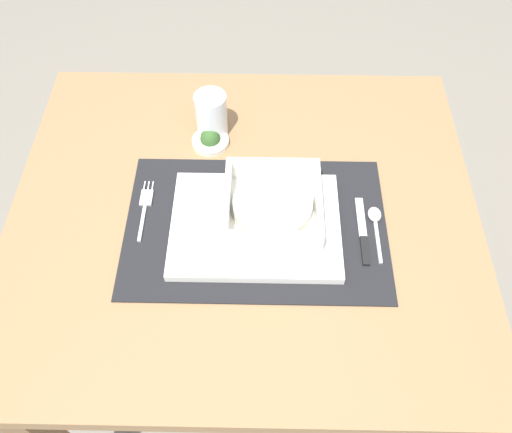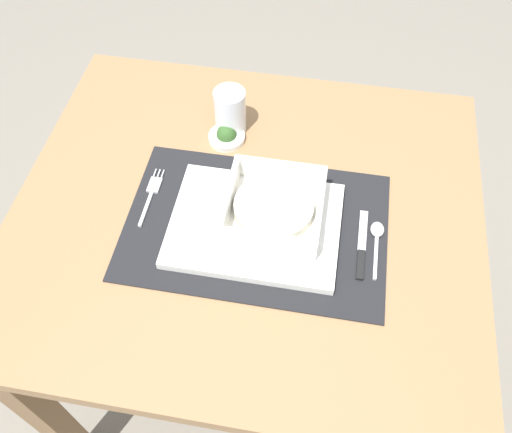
{
  "view_description": "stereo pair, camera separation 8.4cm",
  "coord_description": "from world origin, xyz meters",
  "px_view_note": "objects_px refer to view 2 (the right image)",
  "views": [
    {
      "loc": [
        0.03,
        -0.58,
        1.53
      ],
      "look_at": [
        0.02,
        -0.03,
        0.77
      ],
      "focal_mm": 37.84,
      "sensor_mm": 36.0,
      "label": 1
    },
    {
      "loc": [
        0.12,
        -0.57,
        1.53
      ],
      "look_at": [
        0.02,
        -0.03,
        0.77
      ],
      "focal_mm": 37.84,
      "sensor_mm": 36.0,
      "label": 2
    }
  ],
  "objects_px": {
    "dining_table": "(248,243)",
    "drinking_glass": "(230,113)",
    "fork": "(152,192)",
    "spoon": "(377,235)",
    "butter_knife": "(362,249)",
    "condiment_saucer": "(227,136)",
    "porridge_bowl": "(274,209)"
  },
  "relations": [
    {
      "from": "dining_table",
      "to": "butter_knife",
      "type": "distance_m",
      "value": 0.25
    },
    {
      "from": "fork",
      "to": "spoon",
      "type": "relative_size",
      "value": 1.16
    },
    {
      "from": "drinking_glass",
      "to": "condiment_saucer",
      "type": "relative_size",
      "value": 1.3
    },
    {
      "from": "spoon",
      "to": "condiment_saucer",
      "type": "bearing_deg",
      "value": 151.72
    },
    {
      "from": "porridge_bowl",
      "to": "butter_knife",
      "type": "distance_m",
      "value": 0.17
    },
    {
      "from": "spoon",
      "to": "dining_table",
      "type": "bearing_deg",
      "value": 177.96
    },
    {
      "from": "drinking_glass",
      "to": "condiment_saucer",
      "type": "bearing_deg",
      "value": -94.29
    },
    {
      "from": "porridge_bowl",
      "to": "fork",
      "type": "bearing_deg",
      "value": 173.89
    },
    {
      "from": "dining_table",
      "to": "fork",
      "type": "xyz_separation_m",
      "value": [
        -0.18,
        0.01,
        0.12
      ]
    },
    {
      "from": "dining_table",
      "to": "spoon",
      "type": "height_order",
      "value": "spoon"
    },
    {
      "from": "spoon",
      "to": "butter_knife",
      "type": "relative_size",
      "value": 0.82
    },
    {
      "from": "butter_knife",
      "to": "condiment_saucer",
      "type": "height_order",
      "value": "condiment_saucer"
    },
    {
      "from": "butter_knife",
      "to": "dining_table",
      "type": "bearing_deg",
      "value": 169.3
    },
    {
      "from": "dining_table",
      "to": "drinking_glass",
      "type": "bearing_deg",
      "value": 109.2
    },
    {
      "from": "dining_table",
      "to": "butter_knife",
      "type": "xyz_separation_m",
      "value": [
        0.21,
        -0.05,
        0.12
      ]
    },
    {
      "from": "dining_table",
      "to": "fork",
      "type": "distance_m",
      "value": 0.22
    },
    {
      "from": "fork",
      "to": "butter_knife",
      "type": "xyz_separation_m",
      "value": [
        0.39,
        -0.06,
        0.0
      ]
    },
    {
      "from": "fork",
      "to": "spoon",
      "type": "height_order",
      "value": "spoon"
    },
    {
      "from": "dining_table",
      "to": "drinking_glass",
      "type": "relative_size",
      "value": 8.97
    },
    {
      "from": "butter_knife",
      "to": "porridge_bowl",
      "type": "bearing_deg",
      "value": 171.37
    },
    {
      "from": "porridge_bowl",
      "to": "spoon",
      "type": "relative_size",
      "value": 1.43
    },
    {
      "from": "fork",
      "to": "condiment_saucer",
      "type": "bearing_deg",
      "value": 53.9
    },
    {
      "from": "porridge_bowl",
      "to": "fork",
      "type": "relative_size",
      "value": 1.24
    },
    {
      "from": "fork",
      "to": "butter_knife",
      "type": "relative_size",
      "value": 0.95
    },
    {
      "from": "dining_table",
      "to": "fork",
      "type": "height_order",
      "value": "fork"
    },
    {
      "from": "drinking_glass",
      "to": "condiment_saucer",
      "type": "distance_m",
      "value": 0.05
    },
    {
      "from": "fork",
      "to": "drinking_glass",
      "type": "xyz_separation_m",
      "value": [
        0.11,
        0.19,
        0.04
      ]
    },
    {
      "from": "butter_knife",
      "to": "condiment_saucer",
      "type": "xyz_separation_m",
      "value": [
        -0.28,
        0.22,
        0.0
      ]
    },
    {
      "from": "porridge_bowl",
      "to": "dining_table",
      "type": "bearing_deg",
      "value": 159.95
    },
    {
      "from": "fork",
      "to": "condiment_saucer",
      "type": "height_order",
      "value": "condiment_saucer"
    },
    {
      "from": "porridge_bowl",
      "to": "drinking_glass",
      "type": "height_order",
      "value": "drinking_glass"
    },
    {
      "from": "dining_table",
      "to": "drinking_glass",
      "type": "height_order",
      "value": "drinking_glass"
    }
  ]
}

